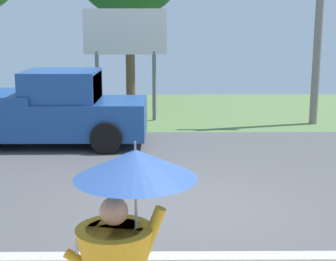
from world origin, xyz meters
TOP-DOWN VIEW (x-y plane):
  - ground_plane at (0.00, 2.95)m, footprint 40.00×22.00m
  - pickup_truck at (-3.57, 4.62)m, footprint 5.20×2.28m
  - roadside_billboard at (-1.74, 7.87)m, footprint 2.60×0.12m

SIDE VIEW (x-z plane):
  - ground_plane at x=0.00m, z-range -0.15..0.05m
  - pickup_truck at x=-3.57m, z-range -0.07..1.81m
  - roadside_billboard at x=-1.74m, z-range 0.80..4.30m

